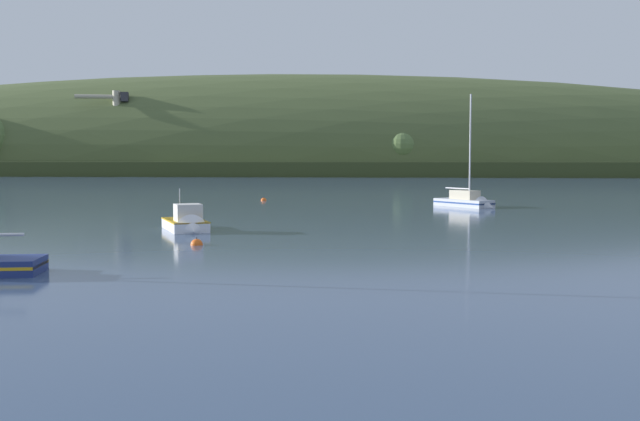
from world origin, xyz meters
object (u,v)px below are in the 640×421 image
(mooring_buoy_foreground, at_px, (197,245))
(mooring_buoy_midchannel, at_px, (264,201))
(dockside_crane, at_px, (116,134))
(fishing_boat_moored, at_px, (187,225))
(sailboat_near_mooring, at_px, (469,204))

(mooring_buoy_foreground, height_order, mooring_buoy_midchannel, mooring_buoy_foreground)
(dockside_crane, height_order, fishing_boat_moored, dockside_crane)
(sailboat_near_mooring, height_order, mooring_buoy_midchannel, sailboat_near_mooring)
(mooring_buoy_midchannel, bearing_deg, fishing_boat_moored, -83.31)
(sailboat_near_mooring, bearing_deg, fishing_boat_moored, -78.91)
(fishing_boat_moored, xyz_separation_m, mooring_buoy_foreground, (3.15, -6.75, -0.34))
(mooring_buoy_foreground, bearing_deg, mooring_buoy_midchannel, 100.13)
(sailboat_near_mooring, xyz_separation_m, mooring_buoy_midchannel, (-21.06, 6.32, -0.25))
(sailboat_near_mooring, distance_m, fishing_boat_moored, 30.72)
(dockside_crane, xyz_separation_m, mooring_buoy_foreground, (77.30, -146.66, -11.00))
(mooring_buoy_foreground, bearing_deg, dockside_crane, 117.79)
(sailboat_near_mooring, relative_size, mooring_buoy_midchannel, 16.19)
(sailboat_near_mooring, height_order, mooring_buoy_foreground, sailboat_near_mooring)
(dockside_crane, xyz_separation_m, sailboat_near_mooring, (91.50, -114.55, -10.75))
(fishing_boat_moored, bearing_deg, mooring_buoy_foreground, -6.79)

